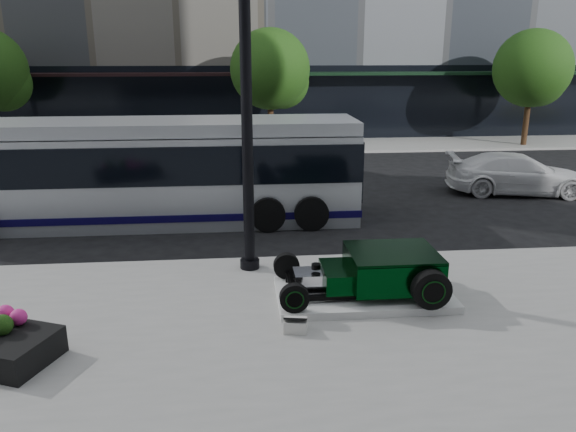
{
  "coord_description": "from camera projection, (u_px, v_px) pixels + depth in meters",
  "views": [
    {
      "loc": [
        -0.71,
        -14.41,
        4.83
      ],
      "look_at": [
        0.42,
        -2.29,
        1.2
      ],
      "focal_mm": 35.0,
      "sensor_mm": 36.0,
      "label": 1
    }
  ],
  "objects": [
    {
      "name": "ground",
      "position": [
        265.0,
        235.0,
        15.19
      ],
      "size": [
        120.0,
        120.0,
        0.0
      ],
      "primitive_type": "plane",
      "color": "black",
      "rests_on": "ground"
    },
    {
      "name": "sidewalk_far",
      "position": [
        250.0,
        147.0,
        28.53
      ],
      "size": [
        70.0,
        4.0,
        0.12
      ],
      "primitive_type": "cube",
      "color": "gray",
      "rests_on": "ground"
    },
    {
      "name": "street_trees",
      "position": [
        273.0,
        72.0,
        26.69
      ],
      "size": [
        29.8,
        3.8,
        5.7
      ],
      "color": "black",
      "rests_on": "sidewalk_far"
    },
    {
      "name": "display_plinth",
      "position": [
        363.0,
        294.0,
        11.04
      ],
      "size": [
        3.4,
        1.8,
        0.15
      ],
      "primitive_type": "cube",
      "color": "silver",
      "rests_on": "sidewalk_near"
    },
    {
      "name": "hot_rod",
      "position": [
        381.0,
        270.0,
        10.93
      ],
      "size": [
        3.22,
        2.0,
        0.81
      ],
      "color": "black",
      "rests_on": "display_plinth"
    },
    {
      "name": "info_plaque",
      "position": [
        295.0,
        325.0,
        9.72
      ],
      "size": [
        0.45,
        0.36,
        0.31
      ],
      "color": "silver",
      "rests_on": "sidewalk_near"
    },
    {
      "name": "lamppost",
      "position": [
        246.0,
        103.0,
        11.55
      ],
      "size": [
        0.43,
        0.43,
        7.86
      ],
      "color": "black",
      "rests_on": "sidewalk_near"
    },
    {
      "name": "transit_bus",
      "position": [
        147.0,
        171.0,
        16.0
      ],
      "size": [
        12.12,
        2.88,
        2.92
      ],
      "color": "#AEB2B8",
      "rests_on": "ground"
    },
    {
      "name": "white_sedan",
      "position": [
        518.0,
        174.0,
        19.37
      ],
      "size": [
        5.04,
        2.81,
        1.38
      ],
      "primitive_type": "imported",
      "rotation": [
        0.0,
        0.0,
        1.38
      ],
      "color": "white",
      "rests_on": "ground"
    }
  ]
}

